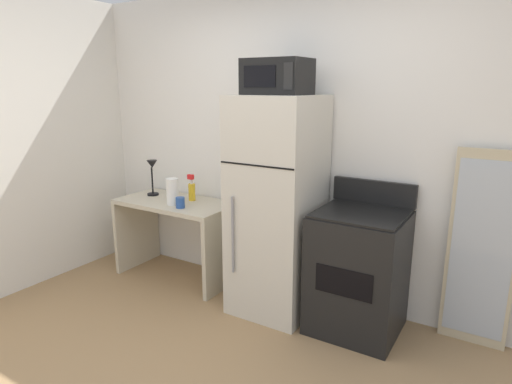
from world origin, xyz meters
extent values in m
cube|color=white|center=(0.00, 1.70, 1.30)|extent=(5.00, 0.10, 2.60)
cube|color=beige|center=(-1.14, 1.35, 0.73)|extent=(1.12, 0.57, 0.04)
cube|color=beige|center=(-1.68, 1.35, 0.35)|extent=(0.04, 0.57, 0.71)
cube|color=beige|center=(-0.61, 1.35, 0.35)|extent=(0.04, 0.57, 0.71)
cylinder|color=black|center=(-1.49, 1.40, 0.76)|extent=(0.11, 0.11, 0.02)
cylinder|color=black|center=(-1.49, 1.40, 0.90)|extent=(0.02, 0.02, 0.26)
cone|color=black|center=(-1.46, 1.38, 1.07)|extent=(0.10, 0.10, 0.08)
cylinder|color=#264C99|center=(-0.95, 1.19, 0.80)|extent=(0.08, 0.08, 0.09)
cylinder|color=yellow|center=(-1.03, 1.45, 0.83)|extent=(0.06, 0.06, 0.16)
cylinder|color=white|center=(-1.03, 1.45, 0.93)|extent=(0.02, 0.02, 0.04)
cube|color=red|center=(-1.03, 1.44, 0.98)|extent=(0.06, 0.03, 0.04)
cylinder|color=white|center=(-1.09, 1.25, 0.87)|extent=(0.11, 0.11, 0.24)
cube|color=beige|center=(-0.04, 1.31, 0.87)|extent=(0.62, 0.64, 1.73)
cube|color=black|center=(-0.04, 0.98, 1.25)|extent=(0.61, 0.00, 0.01)
cylinder|color=gray|center=(-0.24, 0.97, 0.69)|extent=(0.02, 0.02, 0.61)
cube|color=black|center=(-0.04, 1.29, 1.86)|extent=(0.46, 0.34, 0.26)
cube|color=black|center=(-0.09, 1.12, 1.86)|extent=(0.26, 0.01, 0.15)
cube|color=black|center=(0.14, 1.12, 1.86)|extent=(0.07, 0.01, 0.18)
cube|color=black|center=(0.63, 1.33, 0.45)|extent=(0.63, 0.60, 0.90)
cube|color=black|center=(0.63, 1.33, 0.91)|extent=(0.61, 0.58, 0.02)
cube|color=black|center=(0.63, 1.61, 1.01)|extent=(0.63, 0.04, 0.18)
cube|color=black|center=(0.63, 1.03, 0.50)|extent=(0.41, 0.01, 0.20)
cube|color=#C6B793|center=(1.41, 1.59, 0.70)|extent=(0.44, 0.03, 1.40)
cube|color=#B2BCC6|center=(1.41, 1.57, 0.70)|extent=(0.39, 0.00, 1.26)
camera|label=1|loc=(1.55, -1.61, 1.80)|focal=30.55mm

